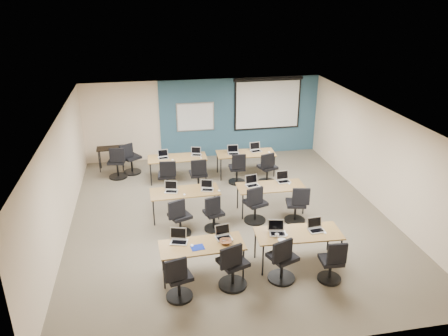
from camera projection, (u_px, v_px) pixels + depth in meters
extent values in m
cube|color=#6B6354|center=(230.00, 217.00, 11.29)|extent=(8.00, 9.00, 0.02)
cube|color=white|center=(230.00, 116.00, 10.25)|extent=(8.00, 9.00, 0.02)
cube|color=beige|center=(204.00, 119.00, 14.85)|extent=(8.00, 0.04, 2.70)
cube|color=beige|center=(287.00, 281.00, 6.69)|extent=(8.00, 0.04, 2.70)
cube|color=beige|center=(61.00, 182.00, 10.09)|extent=(0.04, 9.00, 2.70)
cube|color=beige|center=(379.00, 158.00, 11.45)|extent=(0.04, 9.00, 2.70)
cube|color=#3D5977|center=(240.00, 117.00, 15.03)|extent=(5.50, 0.04, 2.70)
cube|color=#AAABAE|center=(195.00, 117.00, 14.69)|extent=(1.28, 0.02, 0.98)
cube|color=white|center=(195.00, 117.00, 14.69)|extent=(1.20, 0.02, 0.90)
cube|color=black|center=(268.00, 103.00, 14.97)|extent=(2.32, 0.03, 1.82)
cube|color=white|center=(268.00, 105.00, 14.97)|extent=(2.20, 0.02, 1.62)
cylinder|color=black|center=(269.00, 79.00, 14.63)|extent=(2.40, 0.10, 0.10)
cube|color=#A0612B|center=(202.00, 245.00, 8.77)|extent=(1.71, 0.71, 0.03)
cylinder|color=black|center=(164.00, 274.00, 8.50)|extent=(0.04, 0.04, 0.70)
cylinder|color=black|center=(243.00, 265.00, 8.77)|extent=(0.04, 0.04, 0.70)
cylinder|color=black|center=(162.00, 257.00, 9.04)|extent=(0.04, 0.04, 0.70)
cylinder|color=black|center=(237.00, 249.00, 9.31)|extent=(0.04, 0.04, 0.70)
cube|color=brown|center=(298.00, 233.00, 9.19)|extent=(1.81, 0.76, 0.03)
cylinder|color=black|center=(263.00, 261.00, 8.90)|extent=(0.04, 0.04, 0.70)
cylinder|color=black|center=(341.00, 252.00, 9.19)|extent=(0.04, 0.04, 0.70)
cylinder|color=black|center=(255.00, 244.00, 9.48)|extent=(0.04, 0.04, 0.70)
cylinder|color=black|center=(328.00, 236.00, 9.77)|extent=(0.04, 0.04, 0.70)
cube|color=brown|center=(185.00, 192.00, 11.05)|extent=(1.75, 0.73, 0.03)
cylinder|color=black|center=(154.00, 213.00, 10.78)|extent=(0.04, 0.04, 0.70)
cylinder|color=black|center=(219.00, 207.00, 11.05)|extent=(0.04, 0.04, 0.70)
cylinder|color=black|center=(153.00, 202.00, 11.33)|extent=(0.04, 0.04, 0.70)
cylinder|color=black|center=(215.00, 197.00, 11.60)|extent=(0.04, 0.04, 0.70)
cube|color=brown|center=(271.00, 186.00, 11.33)|extent=(1.75, 0.73, 0.03)
cylinder|color=black|center=(243.00, 207.00, 11.06)|extent=(0.04, 0.04, 0.70)
cylinder|color=black|center=(304.00, 202.00, 11.34)|extent=(0.04, 0.04, 0.70)
cylinder|color=black|center=(238.00, 196.00, 11.61)|extent=(0.04, 0.04, 0.70)
cylinder|color=black|center=(296.00, 192.00, 11.89)|extent=(0.04, 0.04, 0.70)
cube|color=olive|center=(177.00, 158.00, 13.22)|extent=(1.77, 0.74, 0.03)
cylinder|color=black|center=(151.00, 175.00, 12.94)|extent=(0.04, 0.04, 0.70)
cylinder|color=black|center=(206.00, 171.00, 13.22)|extent=(0.04, 0.04, 0.70)
cylinder|color=black|center=(150.00, 167.00, 13.50)|extent=(0.04, 0.04, 0.70)
cylinder|color=black|center=(203.00, 163.00, 13.78)|extent=(0.04, 0.04, 0.70)
cube|color=brown|center=(246.00, 153.00, 13.57)|extent=(1.81, 0.75, 0.03)
cylinder|color=black|center=(221.00, 170.00, 13.28)|extent=(0.04, 0.04, 0.70)
cylinder|color=black|center=(274.00, 166.00, 13.57)|extent=(0.04, 0.04, 0.70)
cylinder|color=black|center=(217.00, 162.00, 13.86)|extent=(0.04, 0.04, 0.70)
cylinder|color=black|center=(269.00, 159.00, 14.15)|extent=(0.04, 0.04, 0.70)
cube|color=#AEAEAE|center=(179.00, 242.00, 8.83)|extent=(0.34, 0.25, 0.02)
cube|color=black|center=(179.00, 242.00, 8.80)|extent=(0.29, 0.15, 0.00)
cube|color=#AEAEAE|center=(178.00, 233.00, 8.90)|extent=(0.34, 0.06, 0.24)
cube|color=black|center=(178.00, 233.00, 8.89)|extent=(0.30, 0.04, 0.19)
ellipsoid|color=white|center=(192.00, 245.00, 8.71)|extent=(0.08, 0.11, 0.03)
cylinder|color=black|center=(180.00, 296.00, 8.39)|extent=(0.52, 0.52, 0.05)
cylinder|color=black|center=(179.00, 287.00, 8.31)|extent=(0.06, 0.06, 0.46)
cube|color=black|center=(179.00, 276.00, 8.20)|extent=(0.46, 0.46, 0.08)
cube|color=black|center=(176.00, 270.00, 7.90)|extent=(0.42, 0.06, 0.44)
cube|color=#A9A9B4|center=(224.00, 238.00, 8.98)|extent=(0.32, 0.23, 0.02)
cube|color=black|center=(224.00, 238.00, 8.96)|extent=(0.27, 0.14, 0.00)
cube|color=#A9A9B4|center=(223.00, 230.00, 9.05)|extent=(0.32, 0.06, 0.22)
cube|color=black|center=(223.00, 230.00, 9.04)|extent=(0.28, 0.04, 0.18)
ellipsoid|color=white|center=(232.00, 240.00, 8.91)|extent=(0.07, 0.10, 0.04)
cylinder|color=black|center=(233.00, 284.00, 8.72)|extent=(0.58, 0.58, 0.05)
cylinder|color=black|center=(233.00, 275.00, 8.63)|extent=(0.06, 0.06, 0.51)
cube|color=black|center=(233.00, 262.00, 8.52)|extent=(0.51, 0.51, 0.08)
cube|color=black|center=(231.00, 257.00, 8.20)|extent=(0.46, 0.06, 0.44)
cube|color=#B8B8C5|center=(278.00, 234.00, 9.12)|extent=(0.34, 0.25, 0.02)
cube|color=black|center=(278.00, 234.00, 9.10)|extent=(0.29, 0.15, 0.00)
cube|color=#B8B8C5|center=(276.00, 225.00, 9.20)|extent=(0.34, 0.06, 0.24)
cube|color=black|center=(276.00, 225.00, 9.19)|extent=(0.30, 0.05, 0.19)
ellipsoid|color=white|center=(286.00, 235.00, 9.08)|extent=(0.08, 0.11, 0.03)
cylinder|color=black|center=(281.00, 278.00, 8.91)|extent=(0.56, 0.56, 0.05)
cylinder|color=black|center=(282.00, 269.00, 8.82)|extent=(0.06, 0.06, 0.50)
cube|color=black|center=(282.00, 257.00, 8.71)|extent=(0.50, 0.50, 0.08)
cube|color=black|center=(282.00, 251.00, 8.40)|extent=(0.45, 0.06, 0.44)
cube|color=#B3B3B3|center=(316.00, 231.00, 9.24)|extent=(0.33, 0.24, 0.02)
cube|color=black|center=(317.00, 231.00, 9.22)|extent=(0.28, 0.14, 0.00)
cube|color=#B3B3B3|center=(315.00, 222.00, 9.31)|extent=(0.33, 0.06, 0.23)
cube|color=black|center=(315.00, 223.00, 9.31)|extent=(0.29, 0.04, 0.19)
ellipsoid|color=white|center=(325.00, 233.00, 9.16)|extent=(0.06, 0.09, 0.03)
cylinder|color=black|center=(329.00, 278.00, 8.89)|extent=(0.48, 0.48, 0.05)
cylinder|color=black|center=(330.00, 271.00, 8.82)|extent=(0.06, 0.06, 0.43)
cube|color=black|center=(331.00, 260.00, 8.72)|extent=(0.43, 0.43, 0.08)
cube|color=black|center=(337.00, 254.00, 8.44)|extent=(0.39, 0.06, 0.44)
cube|color=#A2A2AB|center=(171.00, 192.00, 11.00)|extent=(0.32, 0.23, 0.02)
cube|color=black|center=(171.00, 191.00, 10.97)|extent=(0.27, 0.14, 0.00)
cube|color=#A2A2AB|center=(171.00, 185.00, 11.06)|extent=(0.32, 0.06, 0.22)
cube|color=black|center=(171.00, 185.00, 11.06)|extent=(0.28, 0.04, 0.18)
ellipsoid|color=white|center=(184.00, 195.00, 10.83)|extent=(0.09, 0.11, 0.03)
cylinder|color=black|center=(181.00, 233.00, 10.52)|extent=(0.52, 0.52, 0.05)
cylinder|color=black|center=(180.00, 226.00, 10.44)|extent=(0.06, 0.06, 0.46)
cube|color=black|center=(180.00, 216.00, 10.34)|extent=(0.46, 0.46, 0.08)
cube|color=black|center=(177.00, 209.00, 10.04)|extent=(0.42, 0.06, 0.44)
cube|color=#ACACB5|center=(207.00, 190.00, 11.09)|extent=(0.31, 0.22, 0.02)
cube|color=black|center=(208.00, 190.00, 11.07)|extent=(0.26, 0.13, 0.00)
cube|color=#ACACB5|center=(207.00, 184.00, 11.15)|extent=(0.31, 0.06, 0.21)
cube|color=black|center=(207.00, 184.00, 11.15)|extent=(0.27, 0.04, 0.17)
ellipsoid|color=white|center=(219.00, 191.00, 11.04)|extent=(0.06, 0.10, 0.04)
cylinder|color=black|center=(214.00, 228.00, 10.72)|extent=(0.48, 0.48, 0.05)
cylinder|color=black|center=(214.00, 222.00, 10.65)|extent=(0.06, 0.06, 0.42)
cube|color=black|center=(214.00, 213.00, 10.55)|extent=(0.42, 0.42, 0.08)
cube|color=black|center=(213.00, 206.00, 10.27)|extent=(0.39, 0.06, 0.44)
cube|color=#ABABAC|center=(252.00, 186.00, 11.32)|extent=(0.34, 0.25, 0.02)
cube|color=black|center=(253.00, 185.00, 11.30)|extent=(0.29, 0.14, 0.00)
cube|color=#ABABAC|center=(251.00, 179.00, 11.39)|extent=(0.34, 0.06, 0.23)
cube|color=black|center=(251.00, 179.00, 11.39)|extent=(0.30, 0.04, 0.19)
ellipsoid|color=white|center=(259.00, 187.00, 11.26)|extent=(0.06, 0.09, 0.03)
cylinder|color=black|center=(255.00, 220.00, 11.10)|extent=(0.55, 0.55, 0.05)
cylinder|color=black|center=(255.00, 212.00, 11.02)|extent=(0.06, 0.06, 0.48)
cube|color=black|center=(255.00, 203.00, 10.91)|extent=(0.48, 0.48, 0.08)
cube|color=black|center=(255.00, 196.00, 10.60)|extent=(0.44, 0.06, 0.44)
cube|color=#AEAEBC|center=(284.00, 182.00, 11.55)|extent=(0.35, 0.25, 0.02)
cube|color=black|center=(284.00, 182.00, 11.53)|extent=(0.29, 0.15, 0.00)
cube|color=#AEAEBC|center=(282.00, 175.00, 11.62)|extent=(0.35, 0.06, 0.24)
cube|color=black|center=(282.00, 175.00, 11.62)|extent=(0.30, 0.05, 0.20)
ellipsoid|color=white|center=(289.00, 184.00, 11.43)|extent=(0.08, 0.10, 0.03)
cylinder|color=black|center=(295.00, 220.00, 11.10)|extent=(0.53, 0.53, 0.05)
cylinder|color=black|center=(295.00, 213.00, 11.02)|extent=(0.06, 0.06, 0.47)
cube|color=black|center=(296.00, 203.00, 10.92)|extent=(0.47, 0.47, 0.08)
cube|color=black|center=(301.00, 197.00, 10.63)|extent=(0.43, 0.06, 0.44)
cube|color=#B4B4B8|center=(163.00, 158.00, 13.13)|extent=(0.31, 0.22, 0.02)
cube|color=black|center=(163.00, 158.00, 13.11)|extent=(0.26, 0.13, 0.00)
cube|color=#B4B4B8|center=(163.00, 153.00, 13.19)|extent=(0.31, 0.06, 0.21)
cube|color=black|center=(163.00, 153.00, 13.19)|extent=(0.27, 0.04, 0.17)
ellipsoid|color=white|center=(173.00, 160.00, 12.99)|extent=(0.09, 0.12, 0.04)
cylinder|color=black|center=(168.00, 191.00, 12.67)|extent=(0.56, 0.56, 0.05)
cylinder|color=black|center=(167.00, 184.00, 12.58)|extent=(0.06, 0.06, 0.50)
cube|color=black|center=(167.00, 175.00, 12.47)|extent=(0.50, 0.50, 0.08)
cube|color=black|center=(168.00, 169.00, 12.16)|extent=(0.45, 0.06, 0.44)
cube|color=#B5B5B5|center=(197.00, 155.00, 13.37)|extent=(0.30, 0.22, 0.02)
cube|color=black|center=(197.00, 155.00, 13.34)|extent=(0.25, 0.13, 0.00)
cube|color=#B5B5B5|center=(196.00, 150.00, 13.43)|extent=(0.30, 0.06, 0.21)
cube|color=black|center=(196.00, 150.00, 13.42)|extent=(0.26, 0.04, 0.17)
ellipsoid|color=white|center=(201.00, 158.00, 13.14)|extent=(0.07, 0.10, 0.03)
cylinder|color=black|center=(199.00, 189.00, 12.80)|extent=(0.54, 0.54, 0.05)
cylinder|color=black|center=(198.00, 182.00, 12.72)|extent=(0.06, 0.06, 0.48)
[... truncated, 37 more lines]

